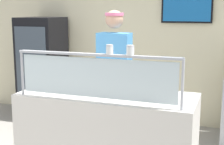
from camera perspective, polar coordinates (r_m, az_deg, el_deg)
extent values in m
cube|color=beige|center=(5.23, 7.48, 6.09)|extent=(6.13, 0.08, 2.70)
cube|color=black|center=(5.07, 12.68, 10.96)|extent=(0.74, 0.04, 0.48)
cube|color=#1966B2|center=(5.05, 12.64, 10.97)|extent=(0.69, 0.01, 0.43)
cube|color=silver|center=(3.43, -0.80, -11.39)|extent=(1.73, 0.71, 0.95)
cylinder|color=#B2B5BC|center=(3.33, -15.09, 0.01)|extent=(0.02, 0.02, 0.44)
cylinder|color=#B2B5BC|center=(2.77, 11.96, -2.02)|extent=(0.02, 0.02, 0.44)
cube|color=silver|center=(2.97, -2.85, -0.93)|extent=(1.47, 0.01, 0.36)
cube|color=#B2B5BC|center=(2.93, -2.89, 3.06)|extent=(1.53, 0.06, 0.02)
cylinder|color=#9EA0A8|center=(3.39, -1.82, -3.12)|extent=(0.41, 0.41, 0.01)
cylinder|color=tan|center=(3.39, -1.82, -2.87)|extent=(0.38, 0.38, 0.02)
cylinder|color=#D65B2D|center=(3.38, -1.82, -2.67)|extent=(0.33, 0.33, 0.01)
cube|color=#ADAFB7|center=(3.38, -2.69, -2.58)|extent=(0.11, 0.29, 0.01)
cylinder|color=white|center=(2.88, -0.40, 3.79)|extent=(0.06, 0.06, 0.07)
cylinder|color=white|center=(2.88, -0.40, 3.59)|extent=(0.05, 0.05, 0.04)
cylinder|color=silver|center=(2.87, -0.41, 4.62)|extent=(0.06, 0.06, 0.02)
cylinder|color=white|center=(2.82, 3.14, 3.65)|extent=(0.07, 0.07, 0.07)
cylinder|color=red|center=(2.82, 3.14, 3.45)|extent=(0.06, 0.06, 0.04)
cylinder|color=silver|center=(2.81, 3.15, 4.53)|extent=(0.06, 0.06, 0.02)
cylinder|color=#23232D|center=(4.11, -1.07, -7.56)|extent=(0.13, 0.13, 0.95)
cylinder|color=#23232D|center=(4.04, 1.87, -7.90)|extent=(0.13, 0.13, 0.95)
cube|color=#4C9EE5|center=(3.90, 0.40, 2.76)|extent=(0.38, 0.21, 0.55)
sphere|color=tan|center=(3.87, 0.41, 9.08)|extent=(0.21, 0.21, 0.21)
cylinder|color=pink|center=(3.87, 0.41, 9.94)|extent=(0.21, 0.21, 0.04)
cylinder|color=tan|center=(3.66, 1.90, 0.70)|extent=(0.08, 0.34, 0.08)
cube|color=black|center=(5.56, -11.76, 0.74)|extent=(0.64, 0.64, 1.64)
cube|color=#38424C|center=(5.28, -13.63, 0.50)|extent=(0.54, 0.02, 1.31)
cylinder|color=red|center=(5.46, -14.52, 1.31)|extent=(0.06, 0.06, 0.20)
cylinder|color=green|center=(5.40, -13.52, 1.25)|extent=(0.06, 0.06, 0.20)
cylinder|color=blue|center=(5.33, -12.49, 1.18)|extent=(0.06, 0.06, 0.20)
cylinder|color=red|center=(5.27, -11.44, 1.12)|extent=(0.06, 0.06, 0.20)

